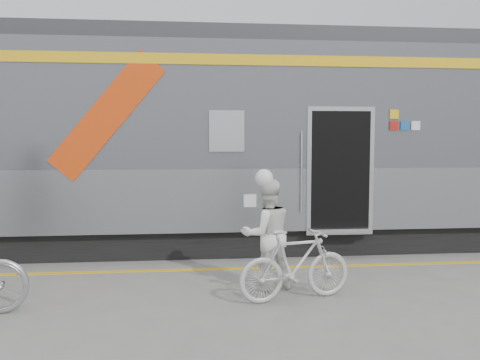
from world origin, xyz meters
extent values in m
plane|color=slate|center=(0.00, 0.00, 0.00)|extent=(90.00, 90.00, 0.00)
cube|color=black|center=(0.26, 4.20, 0.25)|extent=(24.00, 2.70, 0.50)
cube|color=#9EA0A5|center=(0.26, 4.20, 1.05)|extent=(24.00, 3.00, 1.10)
cube|color=slate|center=(0.26, 4.20, 2.70)|extent=(24.00, 3.00, 2.20)
cube|color=#38383A|center=(0.26, 4.20, 3.95)|extent=(24.00, 2.64, 0.30)
cube|color=yellow|center=(0.26, 2.69, 3.45)|extent=(24.00, 0.02, 0.18)
cube|color=#DC3F0C|center=(-1.54, 2.69, 2.50)|extent=(1.96, 0.01, 2.19)
cube|color=black|center=(0.46, 2.69, 2.25)|extent=(0.55, 0.02, 0.65)
cube|color=black|center=(2.46, 2.90, 1.55)|extent=(1.05, 0.45, 2.10)
cube|color=silver|center=(2.46, 2.69, 1.55)|extent=(1.20, 0.02, 2.25)
cylinder|color=silver|center=(1.76, 2.67, 1.55)|extent=(0.04, 0.04, 1.40)
cube|color=silver|center=(2.46, 2.65, 0.52)|extent=(1.05, 0.25, 0.06)
cube|color=yellow|center=(3.41, 2.69, 2.55)|extent=(0.16, 0.01, 0.16)
cube|color=#AC1A13|center=(3.41, 2.69, 2.35)|extent=(0.16, 0.01, 0.16)
cube|color=#1958A2|center=(3.61, 2.69, 2.35)|extent=(0.16, 0.01, 0.16)
cube|color=silver|center=(3.81, 2.69, 2.35)|extent=(0.16, 0.01, 0.16)
cube|color=silver|center=(0.86, 2.69, 1.05)|extent=(0.22, 0.01, 0.22)
cube|color=yellow|center=(0.00, 2.15, 0.00)|extent=(24.00, 0.12, 0.01)
imported|color=white|center=(0.90, 1.02, 0.78)|extent=(0.87, 0.75, 1.56)
imported|color=#BBBBB7|center=(1.20, 0.47, 0.47)|extent=(1.63, 0.79, 0.94)
sphere|color=white|center=(0.90, 1.02, 1.68)|extent=(0.25, 0.25, 0.25)
camera|label=1|loc=(-0.20, -5.96, 2.11)|focal=38.00mm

